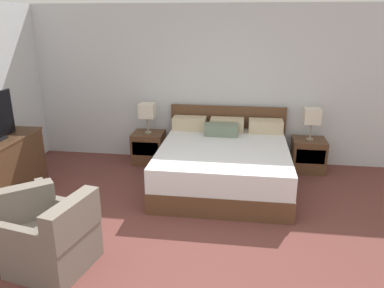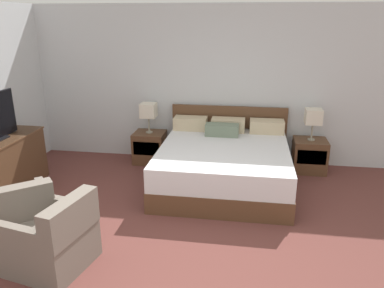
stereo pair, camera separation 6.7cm
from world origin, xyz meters
TOP-DOWN VIEW (x-y plane):
  - ground_plane at (0.00, 0.00)m, footprint 9.70×9.70m
  - wall_back at (0.00, 3.26)m, footprint 7.24×0.06m
  - bed at (0.25, 2.23)m, footprint 1.88×2.02m
  - nightstand_left at (-1.05, 2.94)m, footprint 0.51×0.46m
  - nightstand_right at (1.55, 2.94)m, footprint 0.51×0.46m
  - table_lamp_left at (-1.05, 2.95)m, footprint 0.25×0.25m
  - table_lamp_right at (1.55, 2.95)m, footprint 0.25×0.25m
  - dresser at (-2.73, 1.52)m, footprint 0.54×1.30m
  - armchair_by_window at (-1.80, 0.37)m, footprint 0.96×0.97m
  - armchair_companion at (-1.23, 0.06)m, footprint 0.81×0.81m

SIDE VIEW (x-z plane):
  - ground_plane at x=0.00m, z-range 0.00..0.00m
  - nightstand_left at x=-1.05m, z-range 0.00..0.52m
  - nightstand_right at x=1.55m, z-range 0.00..0.52m
  - armchair_by_window at x=-1.80m, z-range -0.10..0.66m
  - armchair_companion at x=-1.23m, z-range -0.10..0.66m
  - bed at x=0.25m, z-range -0.16..0.80m
  - dresser at x=-2.73m, z-range 0.01..0.79m
  - table_lamp_left at x=-1.05m, z-range 0.64..1.13m
  - table_lamp_right at x=1.55m, z-range 0.64..1.13m
  - wall_back at x=0.00m, z-range 0.00..2.54m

